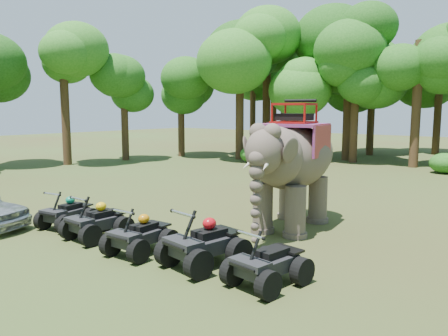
{
  "coord_description": "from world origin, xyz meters",
  "views": [
    {
      "loc": [
        8.0,
        -8.61,
        3.59
      ],
      "look_at": [
        0.0,
        1.2,
        1.9
      ],
      "focal_mm": 35.0,
      "sensor_mm": 36.0,
      "label": 1
    }
  ],
  "objects_px": {
    "atv_3": "(204,237)",
    "atv_4": "(268,257)",
    "atv_0": "(67,209)",
    "atv_1": "(97,217)",
    "elephant": "(292,164)",
    "atv_2": "(140,230)"
  },
  "relations": [
    {
      "from": "atv_0",
      "to": "atv_3",
      "type": "bearing_deg",
      "value": -7.94
    },
    {
      "from": "atv_1",
      "to": "atv_3",
      "type": "bearing_deg",
      "value": 4.79
    },
    {
      "from": "atv_1",
      "to": "atv_2",
      "type": "height_order",
      "value": "atv_1"
    },
    {
      "from": "atv_0",
      "to": "atv_4",
      "type": "xyz_separation_m",
      "value": [
        7.25,
        0.15,
        0.02
      ]
    },
    {
      "from": "atv_0",
      "to": "atv_4",
      "type": "height_order",
      "value": "atv_4"
    },
    {
      "from": "elephant",
      "to": "atv_2",
      "type": "distance_m",
      "value": 5.06
    },
    {
      "from": "elephant",
      "to": "atv_2",
      "type": "height_order",
      "value": "elephant"
    },
    {
      "from": "elephant",
      "to": "atv_0",
      "type": "bearing_deg",
      "value": -148.88
    },
    {
      "from": "atv_0",
      "to": "atv_3",
      "type": "relative_size",
      "value": 0.84
    },
    {
      "from": "elephant",
      "to": "atv_4",
      "type": "relative_size",
      "value": 2.83
    },
    {
      "from": "atv_0",
      "to": "atv_1",
      "type": "relative_size",
      "value": 0.93
    },
    {
      "from": "atv_1",
      "to": "atv_4",
      "type": "distance_m",
      "value": 5.54
    },
    {
      "from": "atv_3",
      "to": "atv_4",
      "type": "height_order",
      "value": "atv_3"
    },
    {
      "from": "atv_3",
      "to": "atv_4",
      "type": "bearing_deg",
      "value": 8.63
    },
    {
      "from": "atv_2",
      "to": "elephant",
      "type": "bearing_deg",
      "value": 66.15
    },
    {
      "from": "atv_3",
      "to": "atv_1",
      "type": "bearing_deg",
      "value": -167.53
    },
    {
      "from": "elephant",
      "to": "atv_2",
      "type": "bearing_deg",
      "value": -118.19
    },
    {
      "from": "elephant",
      "to": "atv_1",
      "type": "xyz_separation_m",
      "value": [
        -3.59,
        -4.51,
        -1.32
      ]
    },
    {
      "from": "atv_4",
      "to": "atv_0",
      "type": "bearing_deg",
      "value": -171.15
    },
    {
      "from": "atv_0",
      "to": "atv_2",
      "type": "xyz_separation_m",
      "value": [
        3.66,
        -0.2,
        0.02
      ]
    },
    {
      "from": "elephant",
      "to": "atv_3",
      "type": "distance_m",
      "value": 4.43
    },
    {
      "from": "atv_1",
      "to": "atv_4",
      "type": "relative_size",
      "value": 1.03
    }
  ]
}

